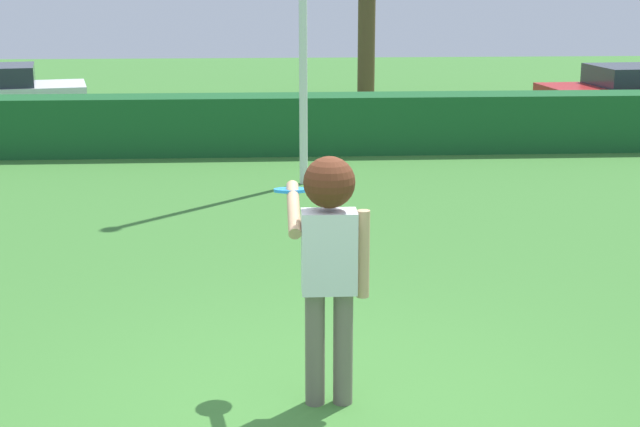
{
  "coord_description": "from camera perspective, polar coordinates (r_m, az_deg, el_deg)",
  "views": [
    {
      "loc": [
        -0.35,
        -6.07,
        2.96
      ],
      "look_at": [
        0.1,
        1.06,
        1.15
      ],
      "focal_mm": 52.31,
      "sensor_mm": 36.0,
      "label": 1
    }
  ],
  "objects": [
    {
      "name": "hedge_row",
      "position": [
        16.27,
        -2.35,
        5.49
      ],
      "size": [
        28.45,
        0.9,
        1.0
      ],
      "primitive_type": "cube",
      "color": "#1A5728",
      "rests_on": "ground"
    },
    {
      "name": "person",
      "position": [
        6.41,
        0.56,
        -2.07
      ],
      "size": [
        0.56,
        0.76,
        1.8
      ],
      "color": "#6D6459",
      "rests_on": "ground"
    },
    {
      "name": "ground_plane",
      "position": [
        6.76,
        -0.28,
        -11.73
      ],
      "size": [
        60.0,
        60.0,
        0.0
      ],
      "primitive_type": "plane",
      "color": "#3E7B32"
    },
    {
      "name": "frisbee",
      "position": [
        6.85,
        -1.79,
        1.44
      ],
      "size": [
        0.25,
        0.25,
        0.05
      ],
      "color": "#268CE5"
    }
  ]
}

